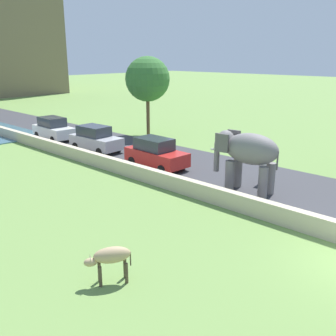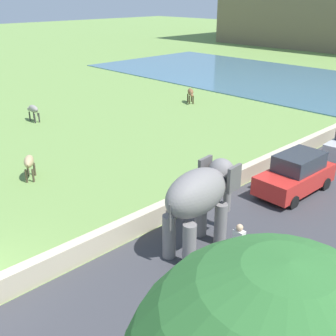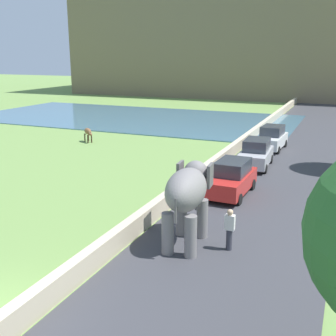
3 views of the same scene
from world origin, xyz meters
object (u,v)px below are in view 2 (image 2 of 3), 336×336
Objects in this scene: person_beside_elephant at (238,245)px; cow_brown at (191,93)px; cow_tan at (29,162)px; car_red at (296,174)px; elephant at (201,196)px; cow_grey at (33,110)px.

cow_brown is at bearing 137.06° from person_beside_elephant.
car_red is at bearing 38.81° from cow_tan.
elephant is 9.67m from cow_tan.
cow_brown is at bearing 106.29° from cow_tan.
person_beside_elephant is 20.06m from cow_grey.
elephant is 18.51m from cow_grey.
elephant is at bearing 8.41° from cow_tan.
elephant is 2.61× the size of cow_tan.
car_red is 18.44m from cow_grey.
cow_grey is (-8.68, 4.68, 0.00)m from cow_tan.
car_red is at bearing 9.26° from cow_grey.
elephant is at bearing -46.07° from cow_brown.
person_beside_elephant is at bearing 0.68° from elephant.
car_red is at bearing -30.87° from cow_brown.
cow_tan and cow_brown have the same top height.
cow_brown is (-4.72, 16.16, 0.00)m from cow_tan.
car_red is 3.11× the size of cow_brown.
elephant reaches higher than car_red.
cow_tan is at bearing -73.71° from cow_brown.
cow_tan is (-11.11, -1.42, -0.04)m from person_beside_elephant.
car_red is at bearing 104.39° from person_beside_elephant.
car_red reaches higher than person_beside_elephant.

